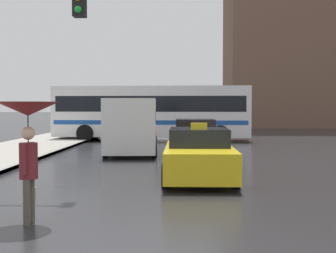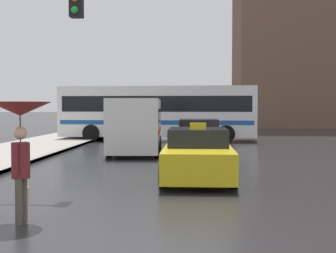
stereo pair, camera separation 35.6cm
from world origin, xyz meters
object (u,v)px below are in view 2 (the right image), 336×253
object	(u,v)px
sedan_red	(199,138)
city_bus	(158,111)
pedestrian_with_umbrella	(20,125)
ambulance_van	(136,123)
taxi	(198,156)

from	to	relation	value
sedan_red	city_bus	size ratio (longest dim) A/B	0.40
sedan_red	pedestrian_with_umbrella	bearing A→B (deg)	74.70
ambulance_van	pedestrian_with_umbrella	distance (m)	11.97
ambulance_van	city_bus	distance (m)	7.27
city_bus	sedan_red	bearing A→B (deg)	19.53
ambulance_van	pedestrian_with_umbrella	size ratio (longest dim) A/B	2.61
ambulance_van	sedan_red	bearing A→B (deg)	167.31
taxi	ambulance_van	size ratio (longest dim) A/B	0.80
taxi	ambulance_van	world-z (taller)	ambulance_van
pedestrian_with_umbrella	city_bus	bearing A→B (deg)	-1.20
city_bus	taxi	bearing A→B (deg)	11.77
pedestrian_with_umbrella	taxi	bearing A→B (deg)	-30.21
taxi	pedestrian_with_umbrella	size ratio (longest dim) A/B	2.10
sedan_red	taxi	bearing A→B (deg)	89.18
ambulance_van	taxi	bearing A→B (deg)	107.14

